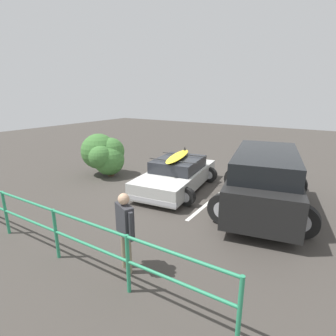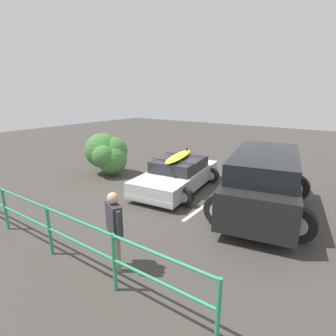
{
  "view_description": "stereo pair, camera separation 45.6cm",
  "coord_description": "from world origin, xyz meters",
  "px_view_note": "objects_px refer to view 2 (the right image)",
  "views": [
    {
      "loc": [
        -4.37,
        7.6,
        3.47
      ],
      "look_at": [
        0.37,
        0.15,
        0.95
      ],
      "focal_mm": 28.0,
      "sensor_mm": 36.0,
      "label": 1
    },
    {
      "loc": [
        -4.74,
        7.34,
        3.47
      ],
      "look_at": [
        0.37,
        0.15,
        0.95
      ],
      "focal_mm": 28.0,
      "sensor_mm": 36.0,
      "label": 2
    }
  ],
  "objects_px": {
    "suv_car": "(263,181)",
    "bush_near_left": "(108,154)",
    "person_bystander": "(114,224)",
    "sedan_car": "(178,174)"
  },
  "relations": [
    {
      "from": "suv_car",
      "to": "bush_near_left",
      "type": "xyz_separation_m",
      "value": [
        6.64,
        0.1,
        -0.01
      ]
    },
    {
      "from": "person_bystander",
      "to": "bush_near_left",
      "type": "height_order",
      "value": "bush_near_left"
    },
    {
      "from": "sedan_car",
      "to": "suv_car",
      "type": "xyz_separation_m",
      "value": [
        -3.16,
        0.19,
        0.41
      ]
    },
    {
      "from": "suv_car",
      "to": "bush_near_left",
      "type": "relative_size",
      "value": 2.54
    },
    {
      "from": "sedan_car",
      "to": "suv_car",
      "type": "distance_m",
      "value": 3.19
    },
    {
      "from": "suv_car",
      "to": "sedan_car",
      "type": "bearing_deg",
      "value": -3.41
    },
    {
      "from": "sedan_car",
      "to": "person_bystander",
      "type": "bearing_deg",
      "value": 108.67
    },
    {
      "from": "sedan_car",
      "to": "bush_near_left",
      "type": "relative_size",
      "value": 2.22
    },
    {
      "from": "sedan_car",
      "to": "suv_car",
      "type": "bearing_deg",
      "value": 176.59
    },
    {
      "from": "sedan_car",
      "to": "suv_car",
      "type": "relative_size",
      "value": 0.87
    }
  ]
}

